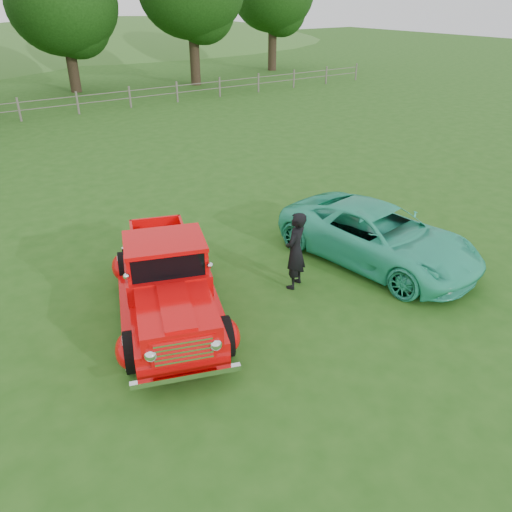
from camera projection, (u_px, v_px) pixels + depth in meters
ground at (273, 331)px, 9.87m from camera, size 140.00×140.00×0.00m
fence_line at (19, 109)px, 25.57m from camera, size 48.00×0.12×1.20m
tree_near_east at (63, 4)px, 30.99m from camera, size 6.80×6.80×8.33m
red_pickup at (168, 282)px, 9.98m from camera, size 3.36×5.28×1.78m
teal_sedan at (378, 236)px, 12.11m from camera, size 3.02×5.30×1.40m
man at (295, 251)px, 10.97m from camera, size 0.78×0.69×1.80m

